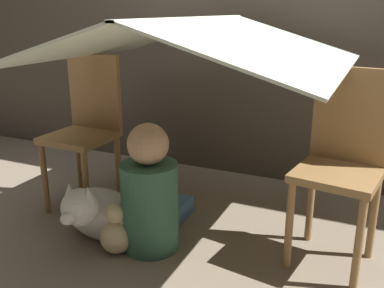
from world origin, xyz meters
The scene contains 8 objects.
ground_plane centered at (0.00, 0.00, 0.00)m, with size 8.80×8.80×0.00m, color gray.
chair_left centered at (-0.73, 0.24, 0.52)m, with size 0.38×0.38×0.93m.
chair_right centered at (0.74, 0.24, 0.52)m, with size 0.42×0.42×0.93m.
sheet_canopy centered at (0.00, 0.17, 1.04)m, with size 1.47×1.37×0.23m.
person_front centered at (-0.13, -0.06, 0.29)m, with size 0.29×0.29×0.67m.
dog centered at (-0.39, -0.14, 0.17)m, with size 0.49×0.42×0.39m.
floor_cushion centered at (-0.26, 0.27, 0.05)m, with size 0.34×0.27×0.10m.
plush_toy centered at (-0.26, -0.18, 0.11)m, with size 0.17×0.17×0.27m.
Camera 1 is at (0.87, -1.78, 1.19)m, focal length 40.00 mm.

